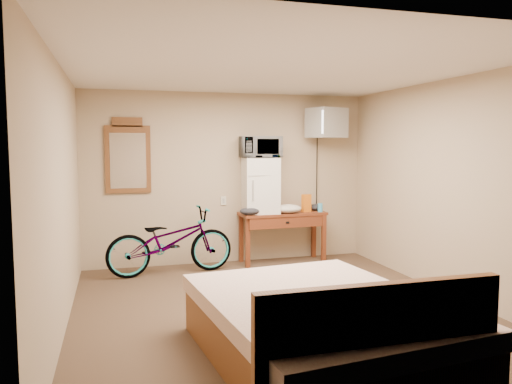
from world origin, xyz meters
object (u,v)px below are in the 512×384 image
blue_cup (320,207)px  crt_television (326,123)px  desk (283,221)px  wall_mirror (128,157)px  microwave (260,147)px  bicycle (170,241)px  bed (323,329)px  mini_fridge (260,185)px

blue_cup → crt_television: size_ratio=0.19×
desk → crt_television: crt_television is taller
wall_mirror → microwave: bearing=-6.5°
blue_cup → desk: bearing=173.1°
desk → bicycle: 1.70m
blue_cup → bed: 3.62m
mini_fridge → wall_mirror: size_ratio=0.77×
wall_mirror → bicycle: wall_mirror is taller
microwave → bicycle: size_ratio=0.33×
desk → mini_fridge: size_ratio=1.59×
microwave → crt_television: bearing=-2.6°
blue_cup → bed: bed is taller
mini_fridge → wall_mirror: 1.92m
desk → blue_cup: (0.56, -0.07, 0.19)m
crt_television → bed: size_ratio=0.27×
desk → mini_fridge: bearing=169.9°
bicycle → desk: bearing=-89.1°
microwave → bed: (-0.49, -3.43, -1.42)m
desk → wall_mirror: 2.41m
microwave → crt_television: crt_television is taller
desk → bed: size_ratio=0.54×
bed → bicycle: bearing=105.1°
mini_fridge → bed: (-0.49, -3.43, -0.86)m
wall_mirror → bed: 4.10m
desk → wall_mirror: (-2.19, 0.27, 0.96)m
crt_television → wall_mirror: 2.93m
mini_fridge → bicycle: mini_fridge is taller
mini_fridge → bed: mini_fridge is taller
blue_cup → crt_television: (0.12, 0.09, 1.25)m
desk → crt_television: 1.60m
blue_cup → crt_television: 1.26m
desk → crt_television: size_ratio=1.96×
mini_fridge → blue_cup: (0.89, -0.13, -0.34)m
crt_television → wall_mirror: bearing=175.0°
bed → microwave: bearing=81.8°
desk → blue_cup: bearing=-6.9°
blue_cup → bed: bearing=-112.8°
bicycle → bed: bearing=-171.3°
microwave → blue_cup: 1.27m
desk → bicycle: (-1.68, -0.22, -0.17)m
blue_cup → wall_mirror: size_ratio=0.12×
desk → blue_cup: size_ratio=10.15×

